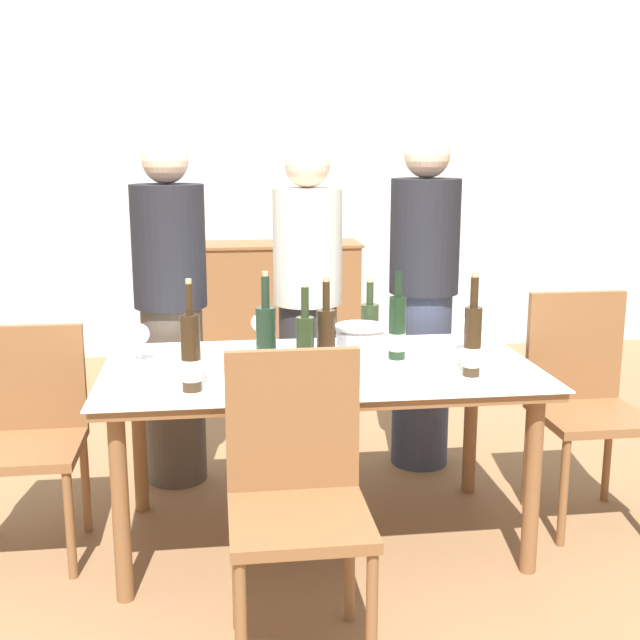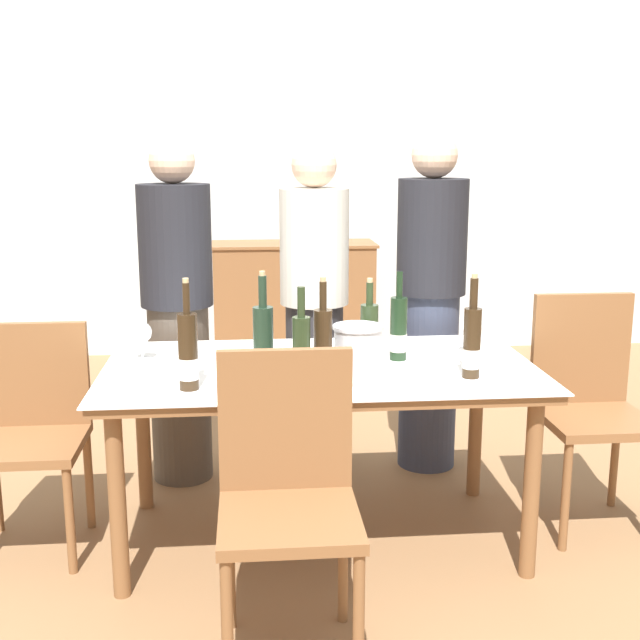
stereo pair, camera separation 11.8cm
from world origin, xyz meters
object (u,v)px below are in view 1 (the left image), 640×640
Objects in this scene: wine_glass_1 at (469,327)px; wine_bottle_1 at (305,355)px; person_host at (171,315)px; chair_right_end at (583,391)px; ice_bucket at (360,351)px; person_guest_right at (423,303)px; wine_glass_0 at (260,324)px; chair_left_end at (27,425)px; dining_table at (320,383)px; wine_bottle_5 at (369,338)px; person_guest_left at (308,308)px; wine_glass_2 at (139,335)px; sideboard_cabinet at (279,302)px; wine_bottle_0 at (397,329)px; wine_bottle_3 at (472,341)px; chair_near_front at (296,483)px; wine_bottle_6 at (191,355)px; wine_bottle_2 at (266,348)px.

wine_bottle_1 is at bearing -147.92° from wine_glass_1.
chair_right_end is at bearing -19.14° from person_host.
ice_bucket is 1.06m from person_guest_right.
chair_left_end reaches higher than wine_glass_0.
dining_table is 8.13× the size of ice_bucket.
wine_bottle_5 is at bearing -17.96° from dining_table.
wine_glass_2 is at bearing -138.03° from person_guest_left.
wine_bottle_1 is 2.43× the size of wine_glass_1.
dining_table is at bearing -91.31° from sideboard_cabinet.
wine_bottle_1 reaches higher than wine_bottle_0.
person_guest_left reaches higher than wine_bottle_3.
sideboard_cabinet is at bearing 88.69° from dining_table.
chair_near_front is at bearing -93.71° from sideboard_cabinet.
chair_right_end is (1.12, 0.09, -0.10)m from dining_table.
wine_bottle_5 is 1.00m from chair_right_end.
dining_table is at bearing 28.89° from wine_bottle_6.
wine_bottle_0 is 0.80m from person_guest_left.
wine_bottle_3 is at bearing -153.12° from chair_right_end.
wine_bottle_2 is 0.26× the size of person_guest_left.
wine_glass_0 is (-0.21, 0.31, 0.17)m from dining_table.
dining_table is 4.23× the size of wine_bottle_6.
wine_bottle_6 is (-0.26, -0.03, -0.01)m from wine_bottle_2.
wine_bottle_3 is at bearing -10.05° from chair_left_end.
wine_bottle_3 is 2.62× the size of wine_glass_0.
wine_glass_1 is 1.18m from chair_near_front.
chair_right_end is at bearing 1.78° from wine_bottle_0.
wine_bottle_5 is 0.90m from person_guest_right.
wine_bottle_2 is (-0.22, -0.24, 0.21)m from dining_table.
wine_glass_0 is 0.99m from chair_left_end.
wine_bottle_2 reaches higher than wine_bottle_6.
wine_bottle_0 is 0.22× the size of person_guest_left.
person_guest_right is at bearing 50.79° from dining_table.
person_guest_left is at bearing 109.68° from wine_bottle_0.
wine_bottle_6 reaches higher than chair_right_end.
wine_glass_0 is (0.01, 0.55, -0.03)m from wine_bottle_2.
person_guest_right is at bearing 56.57° from wine_bottle_1.
wine_bottle_1 is 1.32m from chair_right_end.
wine_bottle_6 is (-1.02, -0.05, -0.00)m from wine_bottle_3.
wine_bottle_5 reaches higher than ice_bucket.
dining_table is 4.70× the size of wine_bottle_0.
ice_bucket reaches higher than sideboard_cabinet.
wine_bottle_3 is 0.39m from wine_bottle_5.
person_guest_right reaches higher than person_guest_left.
wine_bottle_3 is 0.24× the size of person_guest_left.
wine_glass_2 is 0.09× the size of person_guest_right.
wine_bottle_2 is at bearing -130.14° from person_guest_right.
chair_right_end is 1.09× the size of chair_left_end.
person_guest_right reaches higher than sideboard_cabinet.
person_guest_right reaches higher than wine_bottle_1.
person_host is (-1.72, 0.60, 0.25)m from chair_right_end.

